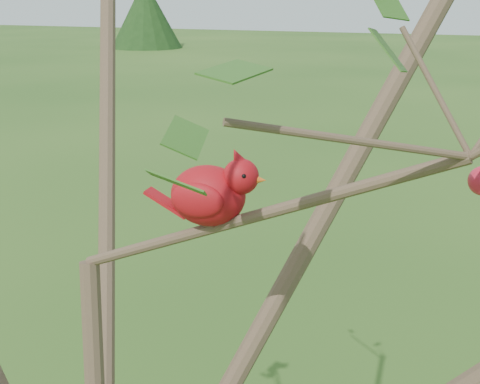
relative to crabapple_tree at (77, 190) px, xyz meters
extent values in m
ellipsoid|color=#A50E10|center=(0.16, 0.11, -0.02)|extent=(0.12, 0.10, 0.09)
sphere|color=#A50E10|center=(0.21, 0.11, 0.01)|extent=(0.06, 0.06, 0.05)
cone|color=#A50E10|center=(0.21, 0.11, 0.04)|extent=(0.04, 0.03, 0.04)
cone|color=#D85914|center=(0.24, 0.11, 0.01)|extent=(0.02, 0.02, 0.02)
ellipsoid|color=black|center=(0.23, 0.11, 0.01)|extent=(0.02, 0.03, 0.03)
cube|color=#A50E10|center=(0.09, 0.10, -0.04)|extent=(0.07, 0.03, 0.04)
ellipsoid|color=#A50E10|center=(0.15, 0.14, -0.02)|extent=(0.08, 0.03, 0.05)
ellipsoid|color=#A50E10|center=(0.16, 0.07, -0.02)|extent=(0.08, 0.03, 0.05)
cylinder|color=#473526|center=(-14.21, 25.57, -0.78)|extent=(0.40, 0.40, 2.68)
cone|color=#183312|center=(-14.21, 25.57, -0.67)|extent=(3.12, 3.12, 2.90)
camera|label=1|loc=(0.55, -0.77, 0.27)|focal=50.00mm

